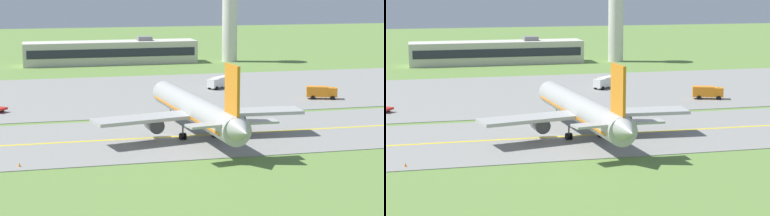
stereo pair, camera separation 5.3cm
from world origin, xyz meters
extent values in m
plane|color=olive|center=(0.00, 0.00, 0.00)|extent=(500.00, 500.00, 0.00)
cube|color=gray|center=(0.00, 0.00, 0.05)|extent=(240.00, 28.00, 0.10)
cube|color=gray|center=(10.00, 42.00, 0.05)|extent=(140.00, 52.00, 0.10)
cube|color=yellow|center=(0.00, 0.00, 0.11)|extent=(220.00, 0.60, 0.01)
cylinder|color=#ADADA8|center=(4.76, 0.02, 4.20)|extent=(6.87, 34.22, 4.00)
cone|color=#ADADA8|center=(3.22, 18.16, 4.20)|extent=(4.01, 2.91, 3.80)
cone|color=#ADADA8|center=(6.32, -18.31, 4.60)|extent=(3.66, 3.48, 3.40)
cube|color=orange|center=(4.76, 0.02, 3.70)|extent=(6.72, 31.51, 0.36)
cube|color=#1E232D|center=(3.40, 15.97, 4.90)|extent=(3.54, 2.08, 0.70)
cube|color=#ADADA8|center=(-3.52, -2.89, 3.70)|extent=(15.69, 8.02, 0.50)
cylinder|color=#47474C|center=(-1.70, -0.73, 2.30)|extent=(2.58, 3.58, 2.30)
cylinder|color=black|center=(-1.83, 0.87, 2.30)|extent=(2.11, 0.43, 2.10)
cube|color=#ADADA8|center=(13.42, -1.45, 3.70)|extent=(15.24, 5.61, 0.50)
cylinder|color=#47474C|center=(11.25, 0.37, 2.30)|extent=(2.58, 3.58, 2.30)
cylinder|color=black|center=(11.12, 1.97, 2.30)|extent=(2.11, 0.43, 2.10)
cube|color=orange|center=(6.03, -14.92, 9.45)|extent=(0.77, 4.42, 6.50)
cube|color=#ADADA8|center=(2.86, -15.39, 5.00)|extent=(6.34, 3.49, 0.30)
cube|color=#ADADA8|center=(9.24, -14.85, 5.00)|extent=(6.05, 2.52, 0.30)
cylinder|color=slate|center=(3.66, 12.98, 1.38)|extent=(0.24, 0.24, 1.65)
cylinder|color=black|center=(3.66, 12.98, 0.55)|extent=(0.44, 1.13, 1.10)
cylinder|color=slate|center=(2.34, -2.19, 1.38)|extent=(0.24, 0.24, 1.65)
cylinder|color=black|center=(2.07, -2.21, 0.55)|extent=(0.44, 1.13, 1.10)
cylinder|color=black|center=(2.61, -2.17, 0.55)|extent=(0.44, 1.13, 1.10)
cylinder|color=slate|center=(7.52, -1.75, 1.38)|extent=(0.24, 0.24, 1.65)
cylinder|color=black|center=(7.25, -1.77, 0.55)|extent=(0.44, 1.13, 1.10)
cylinder|color=black|center=(7.80, -1.73, 0.55)|extent=(0.44, 1.13, 1.10)
cube|color=orange|center=(39.15, 25.40, 1.50)|extent=(2.37, 2.49, 1.80)
cube|color=#1E232D|center=(39.87, 25.14, 1.81)|extent=(0.73, 1.77, 0.81)
cube|color=orange|center=(36.32, 26.41, 1.60)|extent=(4.66, 3.39, 2.00)
cylinder|color=orange|center=(39.15, 25.40, 2.50)|extent=(0.20, 0.20, 0.18)
cylinder|color=black|center=(39.49, 26.34, 0.45)|extent=(0.95, 0.59, 0.90)
cylinder|color=black|center=(38.81, 24.46, 0.45)|extent=(0.95, 0.59, 0.90)
cylinder|color=black|center=(35.89, 27.68, 0.45)|extent=(0.95, 0.59, 0.90)
cylinder|color=black|center=(35.18, 25.71, 0.45)|extent=(0.95, 0.59, 0.90)
cylinder|color=black|center=(-24.48, 27.17, 0.45)|extent=(0.90, 0.79, 0.90)
cube|color=silver|center=(19.27, 42.70, 1.50)|extent=(2.64, 2.68, 1.80)
cube|color=#1E232D|center=(18.65, 42.24, 1.81)|extent=(1.19, 1.55, 0.81)
cube|color=silver|center=(21.68, 44.48, 1.60)|extent=(4.63, 4.19, 2.00)
cylinder|color=orange|center=(19.27, 42.70, 2.50)|extent=(0.20, 0.20, 0.18)
cylinder|color=black|center=(19.86, 41.89, 0.45)|extent=(0.90, 0.78, 0.90)
cylinder|color=black|center=(18.67, 43.50, 0.45)|extent=(0.90, 0.78, 0.90)
cylinder|color=black|center=(22.98, 44.14, 0.45)|extent=(0.90, 0.78, 0.90)
cylinder|color=black|center=(21.73, 45.82, 0.45)|extent=(0.90, 0.78, 0.90)
cube|color=beige|center=(3.58, 95.56, 3.21)|extent=(48.67, 9.39, 6.42)
cube|color=#1E232D|center=(3.58, 90.82, 3.53)|extent=(46.72, 0.10, 2.31)
cube|color=slate|center=(13.32, 95.56, 7.02)|extent=(4.00, 4.00, 1.20)
cylinder|color=silver|center=(38.07, 93.33, 12.00)|extent=(4.40, 4.40, 23.99)
cone|color=orange|center=(9.03, 12.45, 0.30)|extent=(0.44, 0.44, 0.60)
cone|color=orange|center=(4.08, 12.63, 0.30)|extent=(0.44, 0.44, 0.60)
cone|color=orange|center=(-21.21, -12.07, 0.30)|extent=(0.44, 0.44, 0.60)
camera|label=1|loc=(-19.75, -99.50, 23.38)|focal=64.49mm
camera|label=2|loc=(-19.70, -99.51, 23.38)|focal=64.49mm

